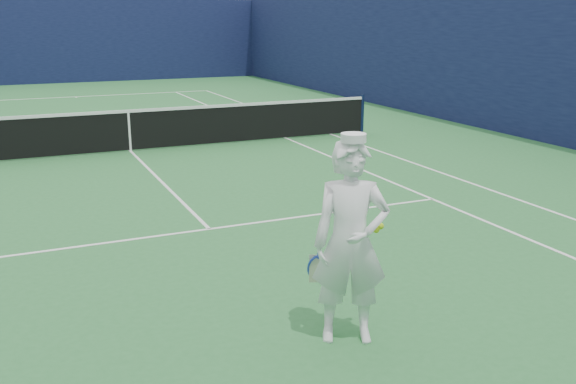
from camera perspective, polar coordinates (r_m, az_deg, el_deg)
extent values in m
plane|color=#296C34|center=(15.91, -13.80, 3.52)|extent=(80.00, 80.00, 0.00)
cube|color=white|center=(27.56, -18.35, 8.04)|extent=(11.03, 0.06, 0.01)
cube|color=white|center=(17.67, 4.00, 5.09)|extent=(0.06, 23.83, 0.01)
cube|color=white|center=(17.08, -0.08, 4.77)|extent=(0.06, 23.77, 0.01)
cube|color=white|center=(22.15, -16.84, 6.55)|extent=(8.23, 0.06, 0.01)
cube|color=white|center=(9.86, -7.01, -3.29)|extent=(8.23, 0.06, 0.01)
cube|color=white|center=(15.91, -13.80, 3.54)|extent=(0.06, 12.80, 0.01)
cube|color=white|center=(27.41, -18.32, 8.01)|extent=(0.06, 0.30, 0.01)
cube|color=#10163B|center=(33.49, -19.78, 12.52)|extent=(20.12, 0.12, 4.00)
cube|color=#10163D|center=(19.94, 15.92, 11.50)|extent=(0.12, 36.12, 4.00)
cylinder|color=#141E4C|center=(18.02, 6.61, 6.94)|extent=(0.09, 0.09, 1.07)
cube|color=black|center=(15.82, -13.92, 5.30)|extent=(12.79, 0.02, 0.92)
cube|color=white|center=(15.75, -14.03, 6.98)|extent=(12.79, 0.04, 0.07)
cube|color=white|center=(15.82, -13.91, 5.19)|extent=(0.05, 0.03, 0.94)
imported|color=white|center=(6.25, 5.58, -4.54)|extent=(0.87, 0.73, 2.03)
cylinder|color=white|center=(5.98, 5.84, 4.82)|extent=(0.24, 0.24, 0.08)
cube|color=white|center=(6.12, 5.69, 4.77)|extent=(0.20, 0.16, 0.02)
cylinder|color=navy|center=(6.29, 2.97, -3.97)|extent=(0.07, 0.10, 0.22)
cube|color=#213BB3|center=(6.40, 2.72, -5.34)|extent=(0.03, 0.03, 0.14)
torus|color=#213BB3|center=(6.54, 2.85, -6.81)|extent=(0.31, 0.21, 0.29)
cube|color=beige|center=(6.54, 2.85, -6.81)|extent=(0.20, 0.09, 0.30)
sphere|color=#C2E219|center=(6.35, 7.84, -3.34)|extent=(0.07, 0.07, 0.07)
sphere|color=#C2E219|center=(6.37, 8.22, -3.02)|extent=(0.07, 0.07, 0.07)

